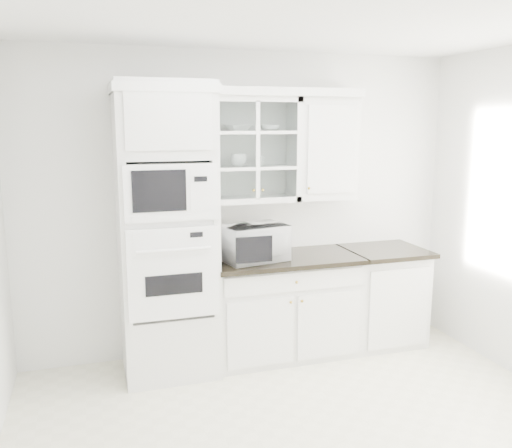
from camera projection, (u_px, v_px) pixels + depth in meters
name	position (u px, v px, depth m)	size (l,w,h in m)	color
ground	(319.00, 447.00, 3.52)	(4.00, 3.50, 0.01)	beige
room_shell	(298.00, 169.00, 3.59)	(4.00, 3.50, 2.70)	white
oven_column	(167.00, 233.00, 4.41)	(0.76, 0.68, 2.40)	silver
base_cabinet_run	(283.00, 305.00, 4.87)	(1.32, 0.67, 0.92)	silver
extra_base_cabinet	(381.00, 295.00, 5.17)	(0.72, 0.67, 0.92)	silver
upper_cabinet_glass	(252.00, 150.00, 4.67)	(0.80, 0.33, 0.90)	silver
upper_cabinet_solid	(324.00, 149.00, 4.87)	(0.55, 0.33, 0.90)	silver
crown_molding	(241.00, 92.00, 4.53)	(2.14, 0.38, 0.07)	silver
countertop_microwave	(253.00, 242.00, 4.63)	(0.53, 0.44, 0.31)	white
bowl_a	(237.00, 128.00, 4.60)	(0.23, 0.23, 0.06)	white
bowl_b	(270.00, 128.00, 4.68)	(0.17, 0.17, 0.05)	white
cup_a	(238.00, 160.00, 4.64)	(0.14, 0.14, 0.11)	white
cup_b	(260.00, 161.00, 4.72)	(0.09, 0.09, 0.09)	white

